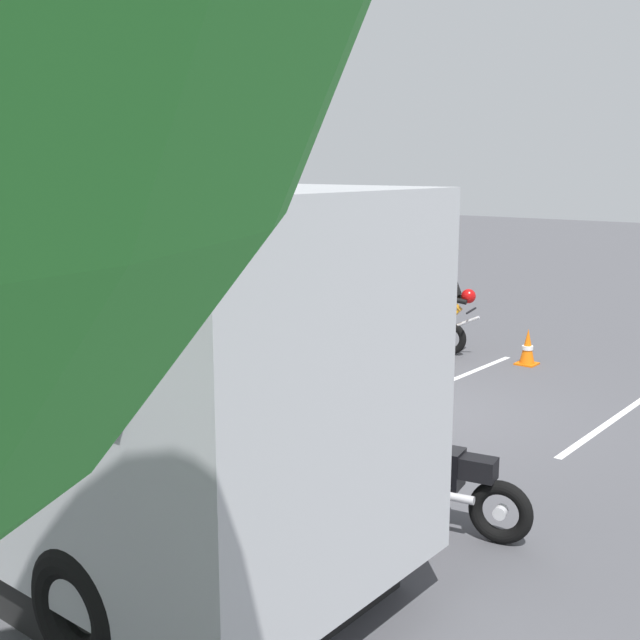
{
  "coord_description": "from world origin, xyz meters",
  "views": [
    {
      "loc": [
        -5.86,
        9.19,
        3.41
      ],
      "look_at": [
        1.4,
        -0.16,
        1.1
      ],
      "focal_mm": 44.9,
      "sensor_mm": 36.0,
      "label": 1
    }
  ],
  "objects_px": {
    "parked_motorcycle_silver": "(257,436)",
    "stunt_motorcycle": "(435,299)",
    "spectator_far_right": "(101,335)",
    "traffic_cone": "(528,347)",
    "spectator_right": "(135,344)",
    "spectator_left": "(247,364)",
    "spectator_centre": "(185,358)",
    "parked_motorcycle_dark": "(427,479)",
    "spectator_far_left": "(309,374)"
  },
  "relations": [
    {
      "from": "spectator_far_left",
      "to": "spectator_right",
      "type": "bearing_deg",
      "value": 1.43
    },
    {
      "from": "spectator_left",
      "to": "parked_motorcycle_silver",
      "type": "relative_size",
      "value": 0.84
    },
    {
      "from": "spectator_right",
      "to": "spectator_far_right",
      "type": "relative_size",
      "value": 1.01
    },
    {
      "from": "traffic_cone",
      "to": "parked_motorcycle_silver",
      "type": "bearing_deg",
      "value": 87.72
    },
    {
      "from": "spectator_right",
      "to": "traffic_cone",
      "type": "distance_m",
      "value": 6.81
    },
    {
      "from": "spectator_left",
      "to": "spectator_right",
      "type": "relative_size",
      "value": 0.98
    },
    {
      "from": "parked_motorcycle_silver",
      "to": "spectator_centre",
      "type": "bearing_deg",
      "value": -18.36
    },
    {
      "from": "spectator_left",
      "to": "parked_motorcycle_silver",
      "type": "xyz_separation_m",
      "value": [
        -0.79,
        0.69,
        -0.55
      ]
    },
    {
      "from": "spectator_right",
      "to": "parked_motorcycle_silver",
      "type": "bearing_deg",
      "value": 168.64
    },
    {
      "from": "spectator_left",
      "to": "spectator_far_right",
      "type": "height_order",
      "value": "spectator_far_right"
    },
    {
      "from": "traffic_cone",
      "to": "spectator_left",
      "type": "bearing_deg",
      "value": 79.95
    },
    {
      "from": "spectator_far_left",
      "to": "spectator_centre",
      "type": "distance_m",
      "value": 2.0
    },
    {
      "from": "spectator_far_right",
      "to": "parked_motorcycle_silver",
      "type": "bearing_deg",
      "value": 169.53
    },
    {
      "from": "spectator_far_left",
      "to": "spectator_left",
      "type": "bearing_deg",
      "value": -4.45
    },
    {
      "from": "spectator_left",
      "to": "traffic_cone",
      "type": "bearing_deg",
      "value": -100.05
    },
    {
      "from": "spectator_right",
      "to": "parked_motorcycle_silver",
      "type": "distance_m",
      "value": 2.8
    },
    {
      "from": "spectator_left",
      "to": "traffic_cone",
      "type": "xyz_separation_m",
      "value": [
        -1.05,
        -5.94,
        -0.72
      ]
    },
    {
      "from": "spectator_left",
      "to": "traffic_cone",
      "type": "height_order",
      "value": "spectator_left"
    },
    {
      "from": "spectator_centre",
      "to": "spectator_right",
      "type": "height_order",
      "value": "spectator_right"
    },
    {
      "from": "spectator_centre",
      "to": "parked_motorcycle_dark",
      "type": "bearing_deg",
      "value": 172.34
    },
    {
      "from": "spectator_right",
      "to": "traffic_cone",
      "type": "relative_size",
      "value": 2.78
    },
    {
      "from": "spectator_centre",
      "to": "spectator_far_right",
      "type": "distance_m",
      "value": 1.82
    },
    {
      "from": "spectator_far_right",
      "to": "traffic_cone",
      "type": "distance_m",
      "value": 7.14
    },
    {
      "from": "spectator_far_left",
      "to": "parked_motorcycle_silver",
      "type": "height_order",
      "value": "spectator_far_left"
    },
    {
      "from": "spectator_left",
      "to": "spectator_centre",
      "type": "bearing_deg",
      "value": 6.26
    },
    {
      "from": "spectator_centre",
      "to": "parked_motorcycle_silver",
      "type": "bearing_deg",
      "value": 161.64
    },
    {
      "from": "traffic_cone",
      "to": "spectator_centre",
      "type": "bearing_deg",
      "value": 71.43
    },
    {
      "from": "stunt_motorcycle",
      "to": "spectator_right",
      "type": "bearing_deg",
      "value": 78.04
    },
    {
      "from": "spectator_left",
      "to": "spectator_right",
      "type": "bearing_deg",
      "value": 4.59
    },
    {
      "from": "parked_motorcycle_dark",
      "to": "traffic_cone",
      "type": "relative_size",
      "value": 3.24
    },
    {
      "from": "parked_motorcycle_silver",
      "to": "stunt_motorcycle",
      "type": "distance_m",
      "value": 6.59
    },
    {
      "from": "spectator_centre",
      "to": "spectator_right",
      "type": "distance_m",
      "value": 0.93
    },
    {
      "from": "spectator_far_left",
      "to": "spectator_centre",
      "type": "height_order",
      "value": "spectator_far_left"
    },
    {
      "from": "spectator_far_left",
      "to": "traffic_cone",
      "type": "xyz_separation_m",
      "value": [
        -0.03,
        -6.02,
        -0.78
      ]
    },
    {
      "from": "spectator_right",
      "to": "spectator_far_right",
      "type": "height_order",
      "value": "spectator_right"
    },
    {
      "from": "spectator_far_left",
      "to": "traffic_cone",
      "type": "bearing_deg",
      "value": -90.29
    },
    {
      "from": "spectator_left",
      "to": "spectator_centre",
      "type": "xyz_separation_m",
      "value": [
        0.98,
        0.11,
        -0.05
      ]
    },
    {
      "from": "spectator_left",
      "to": "stunt_motorcycle",
      "type": "height_order",
      "value": "spectator_left"
    },
    {
      "from": "spectator_centre",
      "to": "traffic_cone",
      "type": "relative_size",
      "value": 2.63
    },
    {
      "from": "spectator_far_right",
      "to": "traffic_cone",
      "type": "bearing_deg",
      "value": -122.81
    },
    {
      "from": "spectator_centre",
      "to": "parked_motorcycle_dark",
      "type": "height_order",
      "value": "spectator_centre"
    },
    {
      "from": "parked_motorcycle_silver",
      "to": "traffic_cone",
      "type": "xyz_separation_m",
      "value": [
        -0.26,
        -6.63,
        -0.18
      ]
    },
    {
      "from": "stunt_motorcycle",
      "to": "spectator_far_right",
      "type": "bearing_deg",
      "value": 69.61
    },
    {
      "from": "spectator_centre",
      "to": "spectator_far_right",
      "type": "height_order",
      "value": "spectator_far_right"
    },
    {
      "from": "traffic_cone",
      "to": "parked_motorcycle_dark",
      "type": "bearing_deg",
      "value": 105.65
    },
    {
      "from": "spectator_far_right",
      "to": "parked_motorcycle_silver",
      "type": "height_order",
      "value": "spectator_far_right"
    },
    {
      "from": "parked_motorcycle_silver",
      "to": "stunt_motorcycle",
      "type": "relative_size",
      "value": 1.03
    },
    {
      "from": "spectator_left",
      "to": "traffic_cone",
      "type": "relative_size",
      "value": 2.73
    },
    {
      "from": "parked_motorcycle_silver",
      "to": "parked_motorcycle_dark",
      "type": "relative_size",
      "value": 1.0
    },
    {
      "from": "parked_motorcycle_silver",
      "to": "stunt_motorcycle",
      "type": "bearing_deg",
      "value": -77.24
    }
  ]
}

